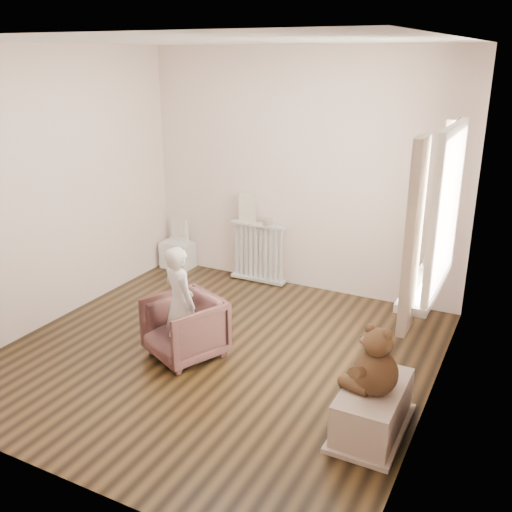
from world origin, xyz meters
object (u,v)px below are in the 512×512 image
at_px(radiator, 258,250).
at_px(toy_bench, 373,405).
at_px(toy_vanity, 178,246).
at_px(plush_cat, 432,259).
at_px(child, 180,303).
at_px(teddy_bear, 377,350).
at_px(armchair, 185,328).

relative_size(radiator, toy_bench, 0.95).
xyz_separation_m(toy_vanity, plush_cat, (3.21, -1.14, 0.72)).
xyz_separation_m(toy_vanity, toy_bench, (3.07, -2.09, -0.08)).
bearing_deg(child, toy_bench, -163.09).
height_order(toy_bench, teddy_bear, teddy_bear).
bearing_deg(toy_vanity, armchair, -53.96).
distance_m(child, teddy_bear, 1.80).
relative_size(radiator, child, 0.69).
bearing_deg(child, teddy_bear, -165.01).
bearing_deg(radiator, toy_vanity, -178.44).
bearing_deg(toy_bench, child, 172.53).
height_order(teddy_bear, plush_cat, plush_cat).
relative_size(child, plush_cat, 4.29).
bearing_deg(child, plush_cat, -134.85).
bearing_deg(teddy_bear, radiator, 144.76).
bearing_deg(armchair, toy_bench, 15.31).
height_order(radiator, teddy_bear, teddy_bear).
bearing_deg(teddy_bear, toy_bench, 116.42).
xyz_separation_m(radiator, armchair, (0.22, -1.84, -0.12)).
height_order(armchair, toy_bench, armchair).
distance_m(radiator, toy_bench, 2.90).
relative_size(toy_vanity, teddy_bear, 1.23).
relative_size(armchair, toy_bench, 0.81).
height_order(radiator, child, child).
bearing_deg(toy_vanity, radiator, 1.56).
bearing_deg(radiator, child, -83.44).
bearing_deg(teddy_bear, toy_vanity, 157.56).
bearing_deg(plush_cat, toy_vanity, 173.83).
bearing_deg(child, toy_vanity, -30.31).
xyz_separation_m(armchair, toy_bench, (1.75, -0.28, -0.07)).
relative_size(child, teddy_bear, 2.09).
xyz_separation_m(toy_vanity, child, (1.32, -1.86, 0.25)).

